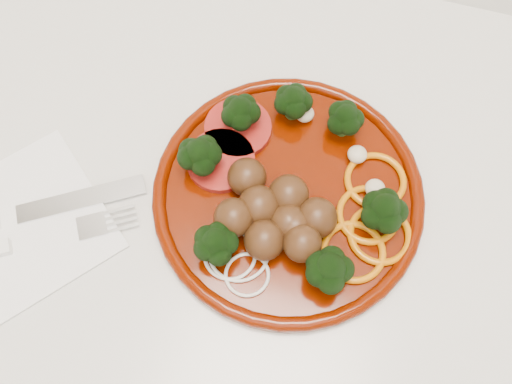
# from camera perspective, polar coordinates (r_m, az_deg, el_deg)

# --- Properties ---
(counter) EXTENTS (2.40, 0.60, 0.90)m
(counter) POSITION_cam_1_polar(r_m,az_deg,el_deg) (1.01, 10.88, -13.20)
(counter) COLOR beige
(counter) RESTS_ON ground
(plate) EXTENTS (0.27, 0.27, 0.06)m
(plate) POSITION_cam_1_polar(r_m,az_deg,el_deg) (0.55, 3.12, -0.15)
(plate) COLOR #4D0E00
(plate) RESTS_ON counter
(napkin) EXTENTS (0.22, 0.22, 0.00)m
(napkin) POSITION_cam_1_polar(r_m,az_deg,el_deg) (0.60, -22.33, -3.17)
(napkin) COLOR white
(napkin) RESTS_ON counter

